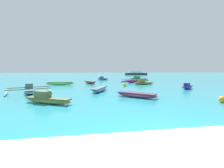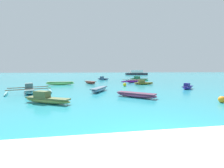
{
  "view_description": "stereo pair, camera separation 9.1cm",
  "coord_description": "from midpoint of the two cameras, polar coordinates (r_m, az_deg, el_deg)",
  "views": [
    {
      "loc": [
        -2.39,
        -3.47,
        2.09
      ],
      "look_at": [
        0.7,
        15.85,
        0.25
      ],
      "focal_mm": 24.0,
      "sensor_mm": 36.0,
      "label": 1
    },
    {
      "loc": [
        -2.3,
        -3.48,
        2.09
      ],
      "look_at": [
        0.7,
        15.85,
        0.25
      ],
      "focal_mm": 24.0,
      "sensor_mm": 36.0,
      "label": 2
    }
  ],
  "objects": [
    {
      "name": "moored_boat_1",
      "position": [
        11.63,
        9.37,
        -4.04
      ],
      "size": [
        2.94,
        2.71,
        0.36
      ],
      "rotation": [
        0.0,
        0.0,
        -0.72
      ],
      "color": "#90416E",
      "rests_on": "ground_plane"
    },
    {
      "name": "moored_boat_0",
      "position": [
        18.43,
        26.94,
        -0.98
      ],
      "size": [
        2.12,
        1.82,
        0.67
      ],
      "rotation": [
        0.0,
        0.0,
        0.65
      ],
      "color": "#2E2CBA",
      "rests_on": "ground_plane"
    },
    {
      "name": "moored_boat_8",
      "position": [
        10.29,
        -23.41,
        -5.27
      ],
      "size": [
        3.23,
        2.07,
        0.76
      ],
      "rotation": [
        0.0,
        0.0,
        -0.48
      ],
      "color": "olive",
      "rests_on": "ground_plane"
    },
    {
      "name": "distant_ferry",
      "position": [
        62.86,
        9.36,
        4.13
      ],
      "size": [
        9.03,
        1.99,
        1.99
      ],
      "color": "#2D333D",
      "rests_on": "ground_plane"
    },
    {
      "name": "moored_boat_9",
      "position": [
        15.68,
        -28.87,
        -1.92
      ],
      "size": [
        4.41,
        3.84,
        0.86
      ],
      "rotation": [
        0.0,
        0.0,
        -1.2
      ],
      "color": "#60A5AB",
      "rests_on": "ground_plane"
    },
    {
      "name": "ground_plane",
      "position": [
        4.69,
        24.23,
        -21.61
      ],
      "size": [
        240.0,
        240.0,
        0.0
      ],
      "color": "teal"
    },
    {
      "name": "moored_boat_5",
      "position": [
        31.53,
        -3.39,
        2.04
      ],
      "size": [
        2.42,
        1.77,
        0.75
      ],
      "rotation": [
        0.0,
        0.0,
        -0.47
      ],
      "color": "#4D75A8",
      "rests_on": "ground_plane"
    },
    {
      "name": "moored_boat_3",
      "position": [
        22.12,
        -18.99,
        0.32
      ],
      "size": [
        3.84,
        0.65,
        0.46
      ],
      "rotation": [
        0.0,
        0.0,
        0.02
      ],
      "color": "#8EE974",
      "rests_on": "ground_plane"
    },
    {
      "name": "mooring_buoy_1",
      "position": [
        19.3,
        4.97,
        -0.2
      ],
      "size": [
        0.45,
        0.45,
        0.45
      ],
      "color": "yellow",
      "rests_on": "ground_plane"
    },
    {
      "name": "moored_boat_4",
      "position": [
        22.83,
        -8.15,
        0.63
      ],
      "size": [
        1.92,
        2.29,
        0.4
      ],
      "rotation": [
        0.0,
        0.0,
        -0.95
      ],
      "color": "#953B2E",
      "rests_on": "ground_plane"
    },
    {
      "name": "moored_boat_6",
      "position": [
        21.98,
        11.97,
        0.41
      ],
      "size": [
        2.9,
        0.83,
        0.66
      ],
      "rotation": [
        0.0,
        0.0,
        0.05
      ],
      "color": "olive",
      "rests_on": "ground_plane"
    },
    {
      "name": "moored_boat_2",
      "position": [
        29.72,
        10.24,
        1.81
      ],
      "size": [
        4.04,
        3.92,
        0.88
      ],
      "rotation": [
        0.0,
        0.0,
        -1.01
      ],
      "color": "#2EA865",
      "rests_on": "ground_plane"
    },
    {
      "name": "moored_boat_7",
      "position": [
        25.3,
        8.22,
        1.08
      ],
      "size": [
        4.15,
        4.35,
        0.48
      ],
      "rotation": [
        0.0,
        0.0,
        0.68
      ],
      "color": "#921793",
      "rests_on": "ground_plane"
    },
    {
      "name": "mooring_buoy_0",
      "position": [
        11.92,
        36.53,
        -4.75
      ],
      "size": [
        0.43,
        0.43,
        0.43
      ],
      "color": "orange",
      "rests_on": "ground_plane"
    },
    {
      "name": "moored_boat_10",
      "position": [
        14.6,
        -4.65,
        -1.99
      ],
      "size": [
        2.04,
        3.32,
        0.4
      ],
      "rotation": [
        0.0,
        0.0,
        1.13
      ],
      "color": "#6F9ABB",
      "rests_on": "ground_plane"
    }
  ]
}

